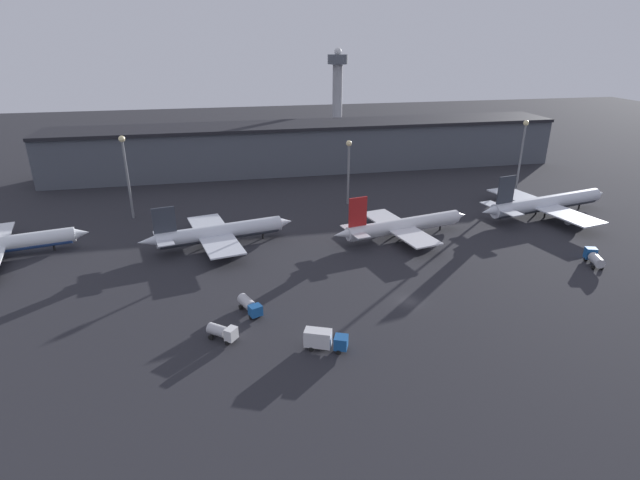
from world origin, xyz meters
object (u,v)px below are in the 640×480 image
object	(u,v)px
airplane_2	(403,226)
service_vehicle_3	(594,258)
airplane_1	(219,233)
control_tower	(337,92)
airplane_3	(546,204)
service_vehicle_2	(222,332)
service_vehicle_4	(250,305)
service_vehicle_1	(324,339)

from	to	relation	value
airplane_2	service_vehicle_3	bearing A→B (deg)	-46.24
airplane_1	control_tower	distance (m)	122.07
airplane_3	service_vehicle_2	distance (m)	107.00
airplane_3	service_vehicle_4	bearing A→B (deg)	-168.72
service_vehicle_2	service_vehicle_3	distance (m)	87.22
airplane_3	control_tower	xyz separation A→B (m)	(-39.25, 102.32, 22.22)
service_vehicle_2	service_vehicle_3	size ratio (longest dim) A/B	0.78
airplane_2	service_vehicle_2	world-z (taller)	airplane_2
airplane_3	service_vehicle_2	size ratio (longest dim) A/B	8.52
airplane_3	service_vehicle_3	bearing A→B (deg)	-118.39
airplane_2	control_tower	size ratio (longest dim) A/B	0.91
airplane_3	control_tower	world-z (taller)	control_tower
service_vehicle_2	service_vehicle_3	xyz separation A→B (m)	(86.11, 13.83, 0.17)
service_vehicle_1	service_vehicle_2	size ratio (longest dim) A/B	1.38
service_vehicle_1	control_tower	size ratio (longest dim) A/B	0.17
airplane_1	service_vehicle_1	bearing A→B (deg)	-83.63
airplane_1	airplane_2	size ratio (longest dim) A/B	0.97
service_vehicle_1	control_tower	xyz separation A→B (m)	(39.69, 156.10, 23.87)
airplane_2	service_vehicle_4	xyz separation A→B (m)	(-42.85, -31.23, -1.54)
service_vehicle_2	service_vehicle_4	bearing A→B (deg)	95.88
service_vehicle_1	service_vehicle_4	bearing A→B (deg)	150.68
airplane_1	service_vehicle_4	distance (m)	35.71
airplane_1	service_vehicle_3	world-z (taller)	airplane_1
service_vehicle_3	service_vehicle_4	distance (m)	80.86
service_vehicle_2	control_tower	xyz separation A→B (m)	(56.70, 149.62, 24.23)
airplane_1	control_tower	bearing A→B (deg)	50.00
service_vehicle_3	control_tower	distance (m)	141.00
service_vehicle_4	control_tower	bearing A→B (deg)	137.76
service_vehicle_2	service_vehicle_4	xyz separation A→B (m)	(5.43, 8.36, 0.01)
service_vehicle_3	airplane_1	bearing A→B (deg)	88.37
service_vehicle_1	control_tower	distance (m)	162.83
airplane_2	service_vehicle_1	size ratio (longest dim) A/B	5.23
service_vehicle_3	control_tower	world-z (taller)	control_tower
airplane_1	control_tower	size ratio (longest dim) A/B	0.88
control_tower	airplane_1	bearing A→B (deg)	-118.00
airplane_1	airplane_3	bearing A→B (deg)	-9.82
airplane_3	control_tower	distance (m)	111.82
service_vehicle_2	control_tower	world-z (taller)	control_tower
service_vehicle_2	control_tower	distance (m)	161.83
airplane_2	airplane_3	distance (m)	48.30
service_vehicle_3	control_tower	size ratio (longest dim) A/B	0.16
service_vehicle_3	service_vehicle_4	xyz separation A→B (m)	(-80.68, -5.47, -0.16)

